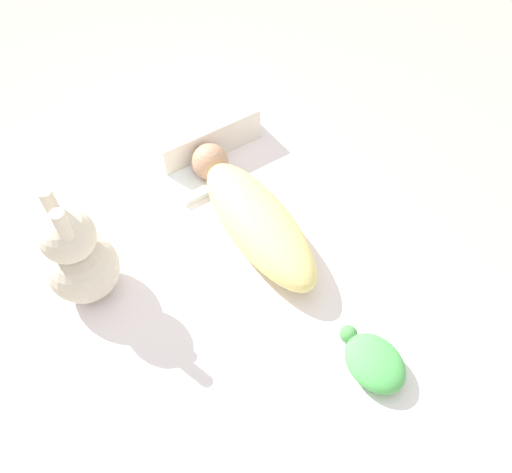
% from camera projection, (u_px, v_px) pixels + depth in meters
% --- Properties ---
extents(ground_plane, '(12.00, 12.00, 0.00)m').
position_uv_depth(ground_plane, '(254.00, 280.00, 1.48)').
color(ground_plane, '#B2A893').
extents(bed_mattress, '(1.53, 1.04, 0.12)m').
position_uv_depth(bed_mattress, '(254.00, 269.00, 1.43)').
color(bed_mattress, white).
rests_on(bed_mattress, ground_plane).
extents(burp_cloth, '(0.25, 0.17, 0.02)m').
position_uv_depth(burp_cloth, '(190.00, 169.00, 1.57)').
color(burp_cloth, white).
rests_on(burp_cloth, bed_mattress).
extents(swaddled_baby, '(0.60, 0.20, 0.13)m').
position_uv_depth(swaddled_baby, '(252.00, 215.00, 1.39)').
color(swaddled_baby, '#EFDB7F').
rests_on(swaddled_baby, bed_mattress).
extents(pillow, '(0.36, 0.35, 0.11)m').
position_uv_depth(pillow, '(186.00, 114.00, 1.66)').
color(pillow, white).
rests_on(pillow, bed_mattress).
extents(bunny_plush, '(0.18, 0.18, 0.34)m').
position_uv_depth(bunny_plush, '(79.00, 258.00, 1.22)').
color(bunny_plush, beige).
rests_on(bunny_plush, bed_mattress).
extents(turtle_plush, '(0.19, 0.13, 0.07)m').
position_uv_depth(turtle_plush, '(373.00, 361.00, 1.17)').
color(turtle_plush, '#51B756').
rests_on(turtle_plush, bed_mattress).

